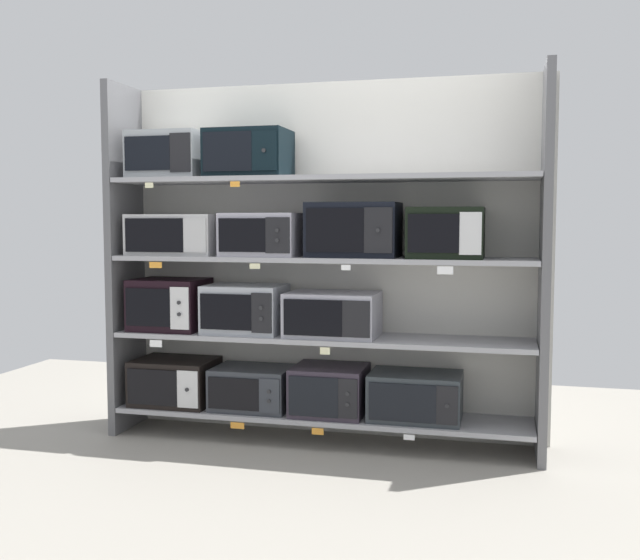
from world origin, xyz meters
The scene contains 32 objects.
ground centered at (0.00, -1.00, -0.01)m, with size 6.60×6.00×0.02m, color gray.
back_panel centered at (0.00, 0.24, 1.13)m, with size 2.80×0.04×2.27m, color beige.
upright_left centered at (-1.33, 0.00, 1.13)m, with size 0.05×0.44×2.27m, color #5B5B5E.
upright_right centered at (1.33, 0.00, 1.13)m, with size 0.05×0.44×2.27m, color #5B5B5E.
shelf_0 centered at (0.00, 0.00, 0.17)m, with size 2.60×0.44×0.03m, color #99999E.
microwave_0 centered at (-0.99, 0.00, 0.33)m, with size 0.51×0.41×0.29m.
microwave_1 centered at (-0.44, 0.00, 0.32)m, with size 0.49×0.39×0.27m.
microwave_2 centered at (0.06, 0.00, 0.33)m, with size 0.45×0.42×0.30m.
microwave_3 centered at (0.60, 0.00, 0.33)m, with size 0.55×0.39×0.28m.
price_tag_0 centered at (-0.47, -0.23, 0.13)m, with size 0.09×0.00×0.04m, color orange.
price_tag_1 centered at (0.04, -0.23, 0.13)m, with size 0.07×0.00×0.04m, color orange.
price_tag_2 centered at (0.59, -0.23, 0.13)m, with size 0.06×0.00×0.03m, color white.
shelf_1 centered at (0.00, 0.00, 0.66)m, with size 2.60×0.44×0.03m, color #99999E.
microwave_4 centered at (-1.01, 0.00, 0.84)m, with size 0.46×0.40×0.33m.
microwave_5 centered at (-0.49, 0.00, 0.83)m, with size 0.49×0.39×0.31m.
microwave_6 centered at (0.08, 0.00, 0.81)m, with size 0.56×0.40×0.27m.
price_tag_3 centered at (-1.01, -0.23, 0.62)m, with size 0.08×0.00×0.04m, color white.
price_tag_4 centered at (0.09, -0.23, 0.62)m, with size 0.06×0.00×0.04m, color beige.
shelf_2 centered at (0.00, 0.00, 1.15)m, with size 2.60×0.44×0.03m, color #99999E.
microwave_7 centered at (-0.95, 0.00, 1.30)m, with size 0.58×0.38×0.26m.
microwave_8 centered at (-0.36, 0.00, 1.30)m, with size 0.48×0.44×0.27m.
microwave_9 centered at (0.21, 0.00, 1.33)m, with size 0.55×0.37×0.33m.
microwave_10 centered at (0.77, 0.00, 1.32)m, with size 0.44×0.40×0.30m.
price_tag_5 centered at (-1.00, -0.23, 1.11)m, with size 0.08×0.00×0.04m, color orange.
price_tag_6 centered at (-0.35, -0.23, 1.12)m, with size 0.07×0.00×0.03m, color beige.
price_tag_7 centered at (0.21, -0.23, 1.12)m, with size 0.06×0.00×0.03m, color white.
price_tag_8 centered at (0.78, -0.23, 1.11)m, with size 0.09×0.00×0.05m, color white.
shelf_3 centered at (0.00, 0.00, 1.64)m, with size 2.60×0.44×0.03m, color #99999E.
microwave_11 centered at (-1.01, 0.00, 1.81)m, with size 0.47×0.34×0.30m.
microwave_12 centered at (-0.46, 0.00, 1.81)m, with size 0.50×0.37×0.30m.
price_tag_9 centered at (-1.03, -0.23, 1.61)m, with size 0.06×0.00×0.03m, color beige.
price_tag_10 centered at (-0.47, -0.23, 1.61)m, with size 0.06×0.00×0.03m, color orange.
Camera 1 is at (1.10, -4.39, 1.39)m, focal length 41.19 mm.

